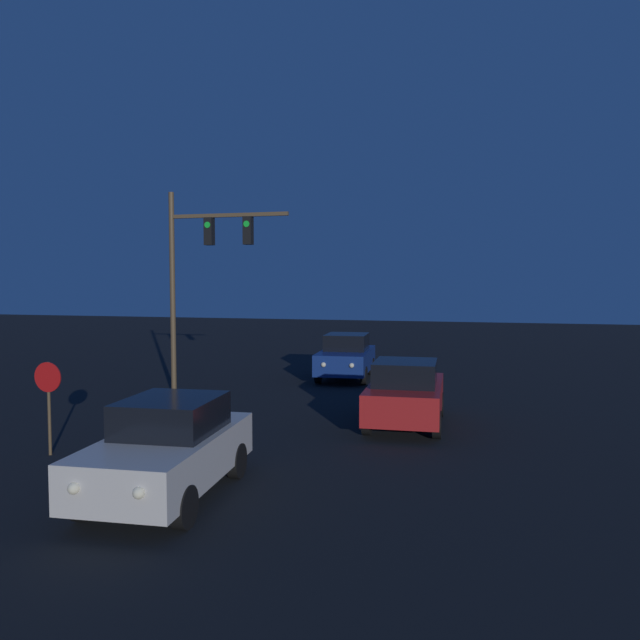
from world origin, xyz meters
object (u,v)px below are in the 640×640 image
object	(u,v)px
car_near	(168,448)
car_mid	(406,393)
stop_sign	(48,391)
car_far	(346,356)
traffic_signal_mast	(199,262)

from	to	relation	value
car_near	car_mid	distance (m)	7.37
car_mid	stop_sign	xyz separation A→B (m)	(-7.24, -4.80, 0.56)
car_near	stop_sign	size ratio (longest dim) A/B	2.07
car_far	stop_sign	distance (m)	12.81
car_mid	stop_sign	size ratio (longest dim) A/B	2.06
car_near	traffic_signal_mast	distance (m)	10.51
traffic_signal_mast	car_mid	bearing A→B (deg)	-20.06
car_near	car_far	size ratio (longest dim) A/B	1.00
car_mid	traffic_signal_mast	distance (m)	8.43
car_mid	traffic_signal_mast	xyz separation A→B (m)	(-7.17, 2.62, 3.58)
car_mid	car_far	world-z (taller)	same
car_near	stop_sign	xyz separation A→B (m)	(-3.82, 1.72, 0.56)
car_mid	car_near	bearing A→B (deg)	-120.01
car_mid	stop_sign	world-z (taller)	stop_sign
car_far	traffic_signal_mast	world-z (taller)	traffic_signal_mast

